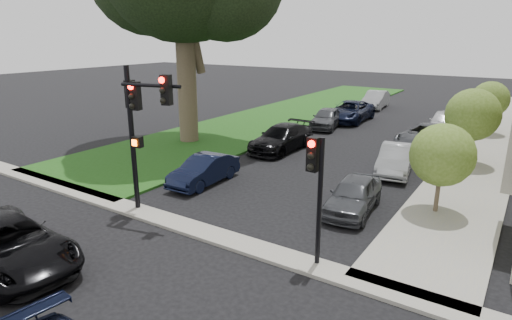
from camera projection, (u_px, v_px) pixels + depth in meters
The scene contains 20 objects.
ground at pixel (168, 259), 13.31m from camera, with size 140.00×140.00×0.00m, color black.
grass_strip at pixel (289, 114), 37.27m from camera, with size 8.00×44.00×0.12m, color #1B4B12.
sidewalk_right at pixel (493, 137), 28.98m from camera, with size 3.50×44.00×0.12m, color #969695.
sidewalk_cross at pixel (209, 234), 14.90m from camera, with size 60.00×1.00×0.12m, color #969695.
small_tree_a at pixel (442, 155), 16.04m from camera, with size 2.38×2.38×3.58m.
small_tree_b at pixel (473, 115), 22.10m from camera, with size 2.73×2.73×4.09m.
small_tree_c at pixel (490, 100), 29.11m from camera, with size 2.45×2.45×3.68m.
traffic_signal_main at pixel (139, 114), 15.76m from camera, with size 2.77×0.80×5.66m.
traffic_signal_secondary at pixel (316, 178), 12.22m from camera, with size 0.51×0.41×4.00m.
car_cross_near at pixel (7, 245), 12.66m from camera, with size 2.50×5.41×1.50m, color black.
car_parked_0 at pixel (354, 195), 16.76m from camera, with size 1.63×4.05×1.38m, color #3F4247.
car_parked_1 at pixel (396, 159), 21.43m from camera, with size 1.50×4.31×1.42m, color #999BA0.
car_parked_2 at pixel (425, 136), 26.44m from camera, with size 2.32×5.04×1.40m, color #3F4247.
car_parked_3 at pixel (443, 122), 30.14m from camera, with size 1.81×4.50×1.53m, color silver.
car_parked_4 at pixel (460, 110), 35.38m from camera, with size 1.93×4.76×1.38m, color #999BA0.
car_parked_5 at pixel (204, 170), 19.88m from camera, with size 1.40×4.01×1.32m, color black.
car_parked_6 at pixel (281, 138), 25.58m from camera, with size 2.13×5.25×1.52m, color black.
car_parked_7 at pixel (327, 118), 31.67m from camera, with size 1.78×4.42×1.51m, color #3F4247.
car_parked_8 at pixel (350, 111), 34.14m from camera, with size 2.66×5.77×1.60m, color black.
car_parked_9 at pixel (376, 100), 40.20m from camera, with size 1.69×4.85×1.60m, color #999BA0.
Camera 1 is at (8.81, -8.43, 6.75)m, focal length 30.00 mm.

